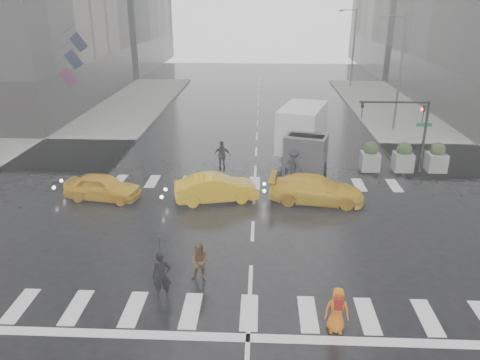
{
  "coord_description": "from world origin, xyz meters",
  "views": [
    {
      "loc": [
        0.3,
        -19.24,
        10.0
      ],
      "look_at": [
        -0.68,
        2.0,
        1.74
      ],
      "focal_mm": 35.0,
      "sensor_mm": 36.0,
      "label": 1
    }
  ],
  "objects_px": {
    "traffic_signal_pole": "(409,122)",
    "box_truck": "(303,134)",
    "pedestrian_orange": "(337,310)",
    "pedestrian_brown": "(200,262)",
    "taxi_front": "(103,187)",
    "taxi_mid": "(216,188)"
  },
  "relations": [
    {
      "from": "traffic_signal_pole",
      "to": "taxi_mid",
      "type": "height_order",
      "value": "traffic_signal_pole"
    },
    {
      "from": "traffic_signal_pole",
      "to": "pedestrian_brown",
      "type": "xyz_separation_m",
      "value": [
        -10.9,
        -12.12,
        -2.44
      ]
    },
    {
      "from": "pedestrian_orange",
      "to": "taxi_front",
      "type": "height_order",
      "value": "pedestrian_orange"
    },
    {
      "from": "taxi_mid",
      "to": "pedestrian_brown",
      "type": "bearing_deg",
      "value": 167.2
    },
    {
      "from": "box_truck",
      "to": "traffic_signal_pole",
      "type": "bearing_deg",
      "value": -1.06
    },
    {
      "from": "traffic_signal_pole",
      "to": "taxi_mid",
      "type": "relative_size",
      "value": 1.04
    },
    {
      "from": "pedestrian_brown",
      "to": "taxi_front",
      "type": "distance_m",
      "value": 9.66
    },
    {
      "from": "taxi_front",
      "to": "taxi_mid",
      "type": "distance_m",
      "value": 6.04
    },
    {
      "from": "pedestrian_brown",
      "to": "taxi_mid",
      "type": "distance_m",
      "value": 7.5
    },
    {
      "from": "pedestrian_orange",
      "to": "taxi_mid",
      "type": "bearing_deg",
      "value": 118.8
    },
    {
      "from": "taxi_front",
      "to": "taxi_mid",
      "type": "xyz_separation_m",
      "value": [
        6.04,
        0.05,
        0.03
      ]
    },
    {
      "from": "traffic_signal_pole",
      "to": "box_truck",
      "type": "height_order",
      "value": "traffic_signal_pole"
    },
    {
      "from": "taxi_mid",
      "to": "box_truck",
      "type": "distance_m",
      "value": 8.3
    },
    {
      "from": "traffic_signal_pole",
      "to": "taxi_front",
      "type": "bearing_deg",
      "value": -164.7
    },
    {
      "from": "pedestrian_brown",
      "to": "taxi_front",
      "type": "height_order",
      "value": "pedestrian_brown"
    },
    {
      "from": "pedestrian_orange",
      "to": "box_truck",
      "type": "distance_m",
      "value": 16.76
    },
    {
      "from": "taxi_mid",
      "to": "box_truck",
      "type": "relative_size",
      "value": 0.66
    },
    {
      "from": "traffic_signal_pole",
      "to": "taxi_front",
      "type": "xyz_separation_m",
      "value": [
        -17.04,
        -4.66,
        -2.53
      ]
    },
    {
      "from": "box_truck",
      "to": "taxi_mid",
      "type": "bearing_deg",
      "value": -110.78
    },
    {
      "from": "pedestrian_orange",
      "to": "pedestrian_brown",
      "type": "bearing_deg",
      "value": 153.76
    },
    {
      "from": "taxi_front",
      "to": "box_truck",
      "type": "relative_size",
      "value": 0.61
    },
    {
      "from": "traffic_signal_pole",
      "to": "taxi_front",
      "type": "relative_size",
      "value": 1.12
    }
  ]
}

